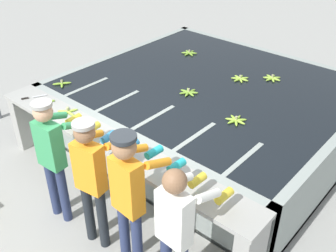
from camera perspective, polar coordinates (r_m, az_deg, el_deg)
ground_plane at (r=5.17m, az=-9.42°, el=-11.67°), size 80.00×80.00×0.00m
wash_tank at (r=6.24m, az=6.12°, el=2.24°), size 4.11×3.67×0.91m
work_ledge at (r=4.86m, az=-8.07°, el=-4.90°), size 4.11×0.45×0.91m
worker_0 at (r=4.60m, az=-16.32°, el=-3.48°), size 0.44×0.73×1.59m
worker_1 at (r=4.16m, az=-10.91°, el=-6.75°), size 0.47×0.74×1.60m
worker_2 at (r=3.78m, az=-5.52°, el=-9.54°), size 0.43×0.73×1.69m
worker_3 at (r=3.59m, az=1.31°, el=-14.27°), size 0.42×0.71×1.58m
banana_bunch_floating_0 at (r=5.72m, az=3.01°, el=4.91°), size 0.28×0.28×0.08m
banana_bunch_floating_1 at (r=7.11m, az=3.10°, el=10.54°), size 0.27×0.28×0.08m
banana_bunch_floating_2 at (r=6.18m, az=-15.14°, el=5.99°), size 0.25×0.25×0.08m
banana_bunch_floating_3 at (r=5.10m, az=9.85°, el=0.83°), size 0.28×0.28×0.08m
banana_bunch_floating_4 at (r=6.35m, az=14.87°, el=6.73°), size 0.28×0.28×0.08m
banana_bunch_floating_5 at (r=6.23m, az=10.42°, el=6.78°), size 0.28×0.28×0.08m
banana_bunch_ledge_0 at (r=5.38m, az=-14.38°, el=2.03°), size 0.27×0.28×0.08m
banana_bunch_ledge_1 at (r=5.69m, az=-17.42°, el=3.29°), size 0.27×0.27×0.08m
banana_bunch_ledge_2 at (r=5.00m, az=-12.30°, el=-0.16°), size 0.28×0.28×0.08m
knife_0 at (r=5.91m, az=-19.37°, el=3.92°), size 0.18×0.33×0.02m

